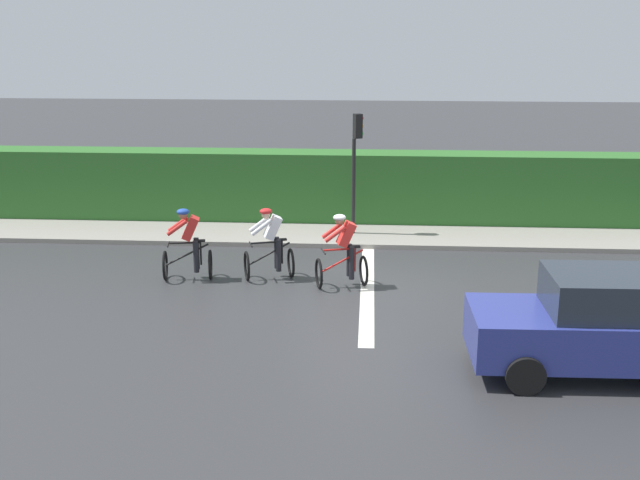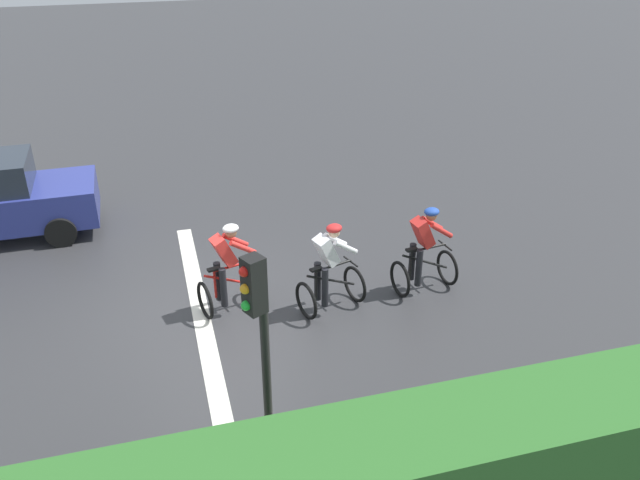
% 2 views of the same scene
% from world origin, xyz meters
% --- Properties ---
extents(ground_plane, '(80.00, 80.00, 0.00)m').
position_xyz_m(ground_plane, '(0.00, 0.00, 0.00)').
color(ground_plane, '#333335').
extents(sidewalk_kerb, '(2.80, 21.32, 0.12)m').
position_xyz_m(sidewalk_kerb, '(4.26, 2.00, 0.06)').
color(sidewalk_kerb, gray).
rests_on(sidewalk_kerb, ground).
extents(road_marking_stop_line, '(7.00, 0.30, 0.01)m').
position_xyz_m(road_marking_stop_line, '(0.00, -0.21, 0.00)').
color(road_marking_stop_line, silver).
rests_on(road_marking_stop_line, ground).
extents(cyclist_lead, '(0.83, 1.17, 1.66)m').
position_xyz_m(cyclist_lead, '(0.18, 3.84, 0.80)').
color(cyclist_lead, black).
rests_on(cyclist_lead, ground).
extents(cyclist_second, '(0.96, 1.23, 1.66)m').
position_xyz_m(cyclist_second, '(0.35, 2.00, 0.80)').
color(cyclist_second, black).
rests_on(cyclist_second, ground).
extents(cyclist_mid, '(0.93, 1.22, 1.66)m').
position_xyz_m(cyclist_mid, '(-0.11, 0.33, 0.80)').
color(cyclist_mid, black).
rests_on(cyclist_mid, ground).
extents(traffic_light_near_crossing, '(0.27, 0.29, 3.34)m').
position_xyz_m(traffic_light_near_crossing, '(4.02, 0.15, 2.22)').
color(traffic_light_near_crossing, black).
rests_on(traffic_light_near_crossing, ground).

